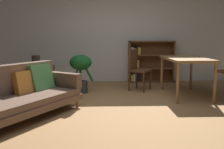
{
  "coord_description": "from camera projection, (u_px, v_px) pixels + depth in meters",
  "views": [
    {
      "loc": [
        -0.35,
        -4.09,
        1.2
      ],
      "look_at": [
        -0.21,
        0.11,
        0.57
      ],
      "focal_mm": 39.46,
      "sensor_mm": 36.0,
      "label": 1
    }
  ],
  "objects": [
    {
      "name": "potted_floor_plant",
      "position": [
        81.0,
        68.0,
        5.35
      ],
      "size": [
        0.51,
        0.48,
        0.83
      ],
      "color": "#333338",
      "rests_on": "ground_plane"
    },
    {
      "name": "dining_table",
      "position": [
        186.0,
        62.0,
        5.04
      ],
      "size": [
        0.78,
        1.34,
        0.79
      ],
      "color": "olive",
      "rests_on": "ground_plane"
    },
    {
      "name": "ground_plane",
      "position": [
        124.0,
        108.0,
        4.23
      ],
      "size": [
        8.16,
        8.16,
        0.0
      ],
      "primitive_type": "plane",
      "color": "#9E7042"
    },
    {
      "name": "open_laptop",
      "position": [
        38.0,
        66.0,
        5.48
      ],
      "size": [
        0.39,
        0.31,
        0.1
      ],
      "color": "#333338",
      "rests_on": "media_console"
    },
    {
      "name": "back_wall_panel",
      "position": [
        116.0,
        32.0,
        6.7
      ],
      "size": [
        6.8,
        0.1,
        2.7
      ],
      "primitive_type": "cube",
      "color": "silver",
      "rests_on": "ground_plane"
    },
    {
      "name": "fabric_couch",
      "position": [
        20.0,
        93.0,
        3.75
      ],
      "size": [
        1.68,
        2.0,
        0.78
      ],
      "color": "olive",
      "rests_on": "ground_plane"
    },
    {
      "name": "dining_chair_near",
      "position": [
        137.0,
        67.0,
        5.6
      ],
      "size": [
        0.56,
        0.57,
        0.94
      ],
      "color": "#56351E",
      "rests_on": "ground_plane"
    },
    {
      "name": "media_console",
      "position": [
        42.0,
        80.0,
        5.42
      ],
      "size": [
        0.38,
        1.09,
        0.55
      ],
      "color": "olive",
      "rests_on": "ground_plane"
    },
    {
      "name": "bookshelf",
      "position": [
        148.0,
        62.0,
        6.69
      ],
      "size": [
        1.22,
        0.28,
        1.12
      ],
      "color": "brown",
      "rests_on": "ground_plane"
    },
    {
      "name": "desk_speaker",
      "position": [
        36.0,
        62.0,
        5.16
      ],
      "size": [
        0.17,
        0.17,
        0.28
      ],
      "color": "#2D2823",
      "rests_on": "media_console"
    }
  ]
}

